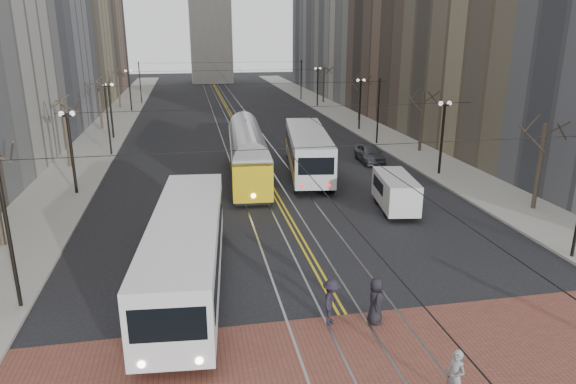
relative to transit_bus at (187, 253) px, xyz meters
name	(u,v)px	position (x,y,z in m)	size (l,w,h in m)	color
ground	(336,303)	(6.07, -2.58, -1.69)	(260.00, 260.00, 0.00)	black
sidewalk_left	(110,127)	(-8.93, 42.42, -1.62)	(5.00, 140.00, 0.15)	gray
sidewalk_right	(351,120)	(21.07, 42.42, -1.62)	(5.00, 140.00, 0.15)	gray
crosswalk_band	(367,359)	(6.07, -6.58, -1.69)	(25.00, 6.00, 0.01)	brown
streetcar_rails	(236,124)	(6.07, 42.42, -1.69)	(4.80, 130.00, 0.02)	gray
centre_lines	(236,124)	(6.07, 42.42, -1.69)	(0.42, 130.00, 0.01)	gold
lamp_posts	(251,123)	(6.07, 26.17, 1.11)	(27.60, 57.20, 5.60)	black
street_trees	(244,113)	(6.07, 32.67, 1.11)	(31.68, 53.28, 5.60)	#382D23
trolley_wires	(244,104)	(6.07, 32.25, 2.08)	(25.96, 120.00, 6.60)	black
transit_bus	(187,253)	(0.00, 0.00, 0.00)	(2.82, 13.54, 3.39)	silver
streetcar	(248,159)	(4.66, 17.04, -0.04)	(2.61, 14.03, 3.31)	gold
rear_bus	(308,153)	(9.57, 17.89, 0.02)	(2.86, 13.16, 3.43)	#BCBCBC
cargo_van	(395,193)	(13.02, 8.07, -0.56)	(1.97, 5.11, 2.26)	silver
sedan_grey	(370,153)	(15.78, 20.62, -0.89)	(1.89, 4.70, 1.60)	#45494E
sedan_silver	(301,138)	(11.40, 28.54, -0.98)	(1.52, 4.35, 1.43)	#989A9F
pedestrian_a	(376,301)	(7.15, -4.33, -0.74)	(0.92, 0.60, 1.89)	black
pedestrian_b	(455,376)	(7.97, -9.08, -0.80)	(0.65, 0.42, 1.77)	gray
pedestrian_d	(331,302)	(5.43, -4.08, -0.74)	(1.21, 0.70, 1.87)	black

